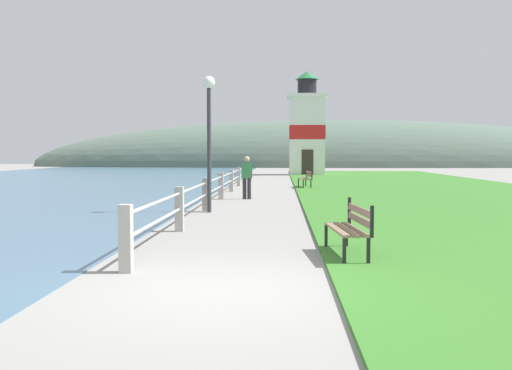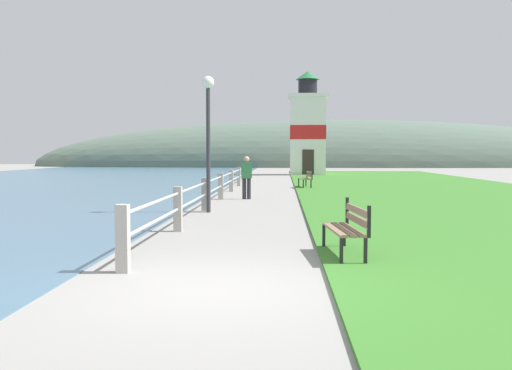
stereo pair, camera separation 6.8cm
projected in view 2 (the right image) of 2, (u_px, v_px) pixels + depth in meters
ground_plane at (211, 290)px, 7.23m from camera, size 160.00×160.00×0.00m
grass_verge at (431, 191)px, 25.34m from camera, size 12.00×55.56×0.06m
seawall_railing at (226, 181)px, 23.46m from camera, size 0.18×30.66×0.99m
park_bench_near at (348, 225)px, 9.43m from camera, size 0.62×1.70×0.94m
park_bench_midway at (306, 177)px, 28.08m from camera, size 0.65×1.72×0.94m
lighthouse at (307, 130)px, 45.43m from camera, size 3.15×3.15×8.23m
person_strolling at (247, 176)px, 21.41m from camera, size 0.41×0.25×1.62m
lamp_post at (208, 118)px, 16.53m from camera, size 0.36×0.36×3.96m
distant_hillside at (338, 166)px, 73.71m from camera, size 80.00×16.00×12.00m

